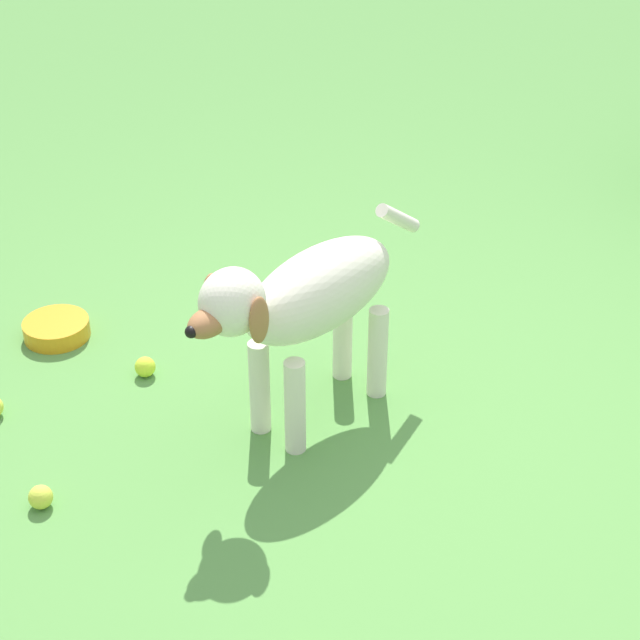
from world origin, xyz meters
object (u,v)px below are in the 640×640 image
(tennis_ball_3, at_px, (320,270))
(tennis_ball_4, at_px, (145,367))
(water_bowl, at_px, (56,329))
(dog, at_px, (307,300))
(tennis_ball_1, at_px, (41,497))

(tennis_ball_3, bearing_deg, tennis_ball_4, -144.60)
(tennis_ball_3, relative_size, water_bowl, 0.30)
(dog, xyz_separation_m, tennis_ball_3, (0.22, 0.81, -0.38))
(tennis_ball_4, bearing_deg, water_bowl, 132.92)
(water_bowl, bearing_deg, tennis_ball_4, -47.08)
(tennis_ball_3, bearing_deg, tennis_ball_1, -134.08)
(tennis_ball_3, xyz_separation_m, tennis_ball_4, (-0.67, -0.48, 0.00))
(tennis_ball_1, bearing_deg, tennis_ball_4, 59.60)
(water_bowl, bearing_deg, tennis_ball_3, 11.14)
(tennis_ball_4, xyz_separation_m, water_bowl, (-0.27, 0.29, -0.00))
(dog, relative_size, water_bowl, 3.58)
(dog, height_order, tennis_ball_1, dog)
(tennis_ball_4, bearing_deg, tennis_ball_3, 35.40)
(tennis_ball_1, bearing_deg, tennis_ball_3, 45.92)
(tennis_ball_4, relative_size, water_bowl, 0.30)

